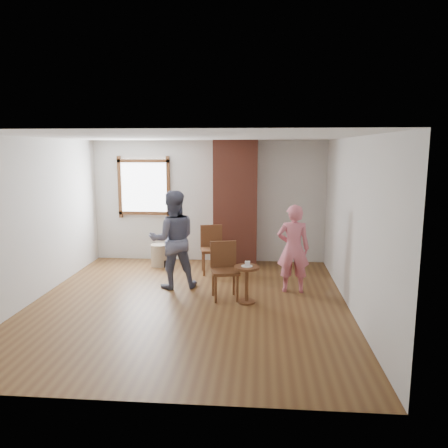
{
  "coord_description": "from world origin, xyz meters",
  "views": [
    {
      "loc": [
        1.11,
        -6.55,
        2.43
      ],
      "look_at": [
        0.5,
        0.8,
        1.15
      ],
      "focal_mm": 35.0,
      "sensor_mm": 36.0,
      "label": 1
    }
  ],
  "objects_px": {
    "dining_chair_right": "(224,267)",
    "person_pink": "(293,249)",
    "stoneware_crock": "(160,255)",
    "dining_chair_left": "(212,246)",
    "side_table": "(247,278)",
    "man": "(173,240)"
  },
  "relations": [
    {
      "from": "dining_chair_right",
      "to": "person_pink",
      "type": "distance_m",
      "value": 1.23
    },
    {
      "from": "man",
      "to": "stoneware_crock",
      "type": "bearing_deg",
      "value": -83.66
    },
    {
      "from": "stoneware_crock",
      "to": "person_pink",
      "type": "xyz_separation_m",
      "value": [
        2.65,
        -1.44,
        0.53
      ]
    },
    {
      "from": "dining_chair_right",
      "to": "stoneware_crock",
      "type": "bearing_deg",
      "value": 116.34
    },
    {
      "from": "stoneware_crock",
      "to": "dining_chair_left",
      "type": "xyz_separation_m",
      "value": [
        1.14,
        -0.36,
        0.29
      ]
    },
    {
      "from": "dining_chair_left",
      "to": "person_pink",
      "type": "relative_size",
      "value": 0.62
    },
    {
      "from": "dining_chair_left",
      "to": "side_table",
      "type": "xyz_separation_m",
      "value": [
        0.74,
        -1.71,
        -0.12
      ]
    },
    {
      "from": "dining_chair_left",
      "to": "person_pink",
      "type": "bearing_deg",
      "value": -47.02
    },
    {
      "from": "stoneware_crock",
      "to": "person_pink",
      "type": "relative_size",
      "value": 0.3
    },
    {
      "from": "side_table",
      "to": "person_pink",
      "type": "relative_size",
      "value": 0.4
    },
    {
      "from": "dining_chair_left",
      "to": "dining_chair_right",
      "type": "distance_m",
      "value": 1.52
    },
    {
      "from": "side_table",
      "to": "man",
      "type": "height_order",
      "value": "man"
    },
    {
      "from": "side_table",
      "to": "dining_chair_right",
      "type": "bearing_deg",
      "value": 148.71
    },
    {
      "from": "man",
      "to": "person_pink",
      "type": "xyz_separation_m",
      "value": [
        2.08,
        -0.08,
        -0.1
      ]
    },
    {
      "from": "side_table",
      "to": "person_pink",
      "type": "distance_m",
      "value": 1.05
    },
    {
      "from": "person_pink",
      "to": "dining_chair_right",
      "type": "bearing_deg",
      "value": 20.16
    },
    {
      "from": "stoneware_crock",
      "to": "person_pink",
      "type": "bearing_deg",
      "value": -28.58
    },
    {
      "from": "dining_chair_left",
      "to": "man",
      "type": "height_order",
      "value": "man"
    },
    {
      "from": "dining_chair_right",
      "to": "side_table",
      "type": "relative_size",
      "value": 1.54
    },
    {
      "from": "dining_chair_left",
      "to": "dining_chair_right",
      "type": "bearing_deg",
      "value": -87.34
    },
    {
      "from": "dining_chair_left",
      "to": "person_pink",
      "type": "distance_m",
      "value": 1.87
    },
    {
      "from": "side_table",
      "to": "person_pink",
      "type": "height_order",
      "value": "person_pink"
    }
  ]
}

